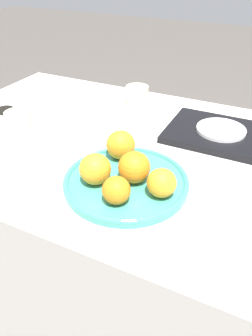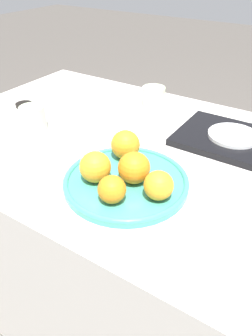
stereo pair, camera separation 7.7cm
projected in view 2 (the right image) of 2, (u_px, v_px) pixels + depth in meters
The scene contains 13 objects.
ground_plane at pixel (134, 295), 1.36m from camera, with size 12.00×12.00×0.00m, color #4C4742.
table at pixel (136, 233), 1.16m from camera, with size 1.33×0.82×0.72m.
fruit_platter at pixel (126, 181), 0.79m from camera, with size 0.30×0.30×0.02m.
orange_0 at pixel (134, 168), 0.76m from camera, with size 0.08×0.08×0.08m.
orange_1 at pixel (95, 167), 0.77m from camera, with size 0.07×0.07×0.07m.
orange_2 at pixel (159, 185), 0.71m from camera, with size 0.07×0.07×0.07m.
orange_3 at pixel (112, 189), 0.70m from camera, with size 0.06×0.06×0.06m.
orange_4 at pixel (125, 145), 0.85m from camera, with size 0.08×0.08×0.08m.
serving_tray at pixel (232, 140), 0.96m from camera, with size 0.32×0.24×0.02m.
side_plate at pixel (233, 135), 0.95m from camera, with size 0.15×0.15×0.01m.
cup_0 at pixel (33, 118), 1.02m from camera, with size 0.08×0.08×0.08m.
cup_1 at pixel (153, 96), 1.18m from camera, with size 0.08×0.08×0.07m.
soy_dish at pixel (24, 105), 1.18m from camera, with size 0.06×0.06×0.01m.
Camera 2 is at (0.42, -0.72, 1.20)m, focal length 35.00 mm.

